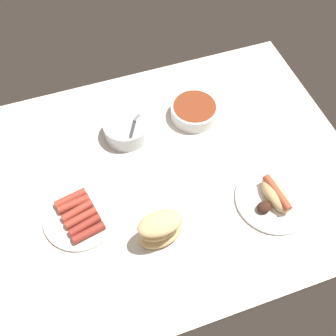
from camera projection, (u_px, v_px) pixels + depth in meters
ground_plane at (162, 178)px, 126.17cm from camera, size 120.00×90.00×3.00cm
plate_hotdog_assembled at (275, 198)px, 118.67cm from camera, size 23.00×23.00×5.61cm
plate_sausages at (80, 216)px, 116.07cm from camera, size 21.19×21.19×3.36cm
bowl_coleslaw at (126, 128)px, 130.94cm from camera, size 14.58×14.58×15.82cm
bowl_chili at (194, 110)px, 135.87cm from camera, size 15.80×15.80×4.89cm
bread_stack at (161, 228)px, 109.38cm from camera, size 13.93×9.89×10.80cm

